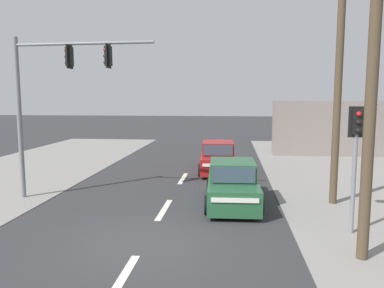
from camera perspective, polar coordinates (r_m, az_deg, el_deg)
name	(u,v)px	position (r m, az deg, el deg)	size (l,w,h in m)	color
ground_plane	(144,243)	(10.22, -7.37, -14.77)	(140.00, 140.00, 0.00)	#303033
lane_dash_near	(122,280)	(8.45, -10.69, -19.65)	(0.20, 2.40, 0.01)	silver
lane_dash_mid	(164,209)	(12.99, -4.27, -9.91)	(0.20, 2.40, 0.01)	silver
lane_dash_far	(183,178)	(17.77, -1.38, -5.26)	(0.20, 2.40, 0.01)	silver
utility_pole_foreground_right	(368,34)	(9.40, 25.26, 14.88)	(3.78, 0.45, 9.62)	#4C3D2B
utility_pole_midground_right	(339,61)	(14.11, 21.53, 11.73)	(1.80, 0.26, 9.64)	#4C3D2B
traffic_signal_mast	(50,88)	(14.71, -20.76, 7.99)	(5.29, 0.51, 6.00)	slate
pedestal_signal_right_kerb	(355,148)	(11.14, 23.64, -0.61)	(0.44, 0.29, 3.56)	slate
shopfront_wall_far	(367,129)	(26.77, 25.11, 2.11)	(12.00, 1.00, 3.60)	gray
sedan_kerbside_parked	(218,158)	(19.31, 3.97, -2.18)	(2.03, 4.30, 1.56)	maroon
sedan_oncoming_mid	(232,185)	(13.52, 6.15, -6.19)	(2.01, 4.29, 1.56)	#235633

